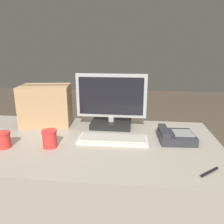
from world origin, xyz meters
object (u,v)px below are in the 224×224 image
Objects in this scene: monitor at (111,105)px; paper_cup_left at (4,140)px; paper_cup_right at (50,139)px; pen_marker at (210,172)px; desk_phone at (175,136)px; cardboard_box at (46,105)px; keyboard at (113,139)px.

monitor reaches higher than paper_cup_left.
pen_marker is (0.83, -0.18, -0.05)m from paper_cup_right.
paper_cup_right is (-0.73, -0.18, 0.02)m from desk_phone.
paper_cup_right reaches higher than desk_phone.
cardboard_box is 1.18m from pen_marker.
paper_cup_left is 0.46m from cardboard_box.
desk_phone reaches higher than keyboard.
paper_cup_right is (-0.35, -0.13, 0.04)m from keyboard.
paper_cup_right is 0.46m from cardboard_box.
paper_cup_right reaches higher than keyboard.
keyboard is 4.26× the size of pen_marker.
paper_cup_left is at bearing -99.54° from cardboard_box.
monitor is 0.80m from pen_marker.
desk_phone is (0.42, -0.21, -0.13)m from monitor.
monitor reaches higher than pen_marker.
cardboard_box reaches higher than pen_marker.
cardboard_box reaches higher than desk_phone.
pen_marker is at bearing -30.17° from cardboard_box.
cardboard_box is (-0.49, 0.01, -0.01)m from monitor.
paper_cup_left is at bearing -48.92° from pen_marker.
keyboard is 4.59× the size of paper_cup_left.
keyboard is 4.19× the size of paper_cup_right.
monitor is 2.25× the size of desk_phone.
keyboard is at bearing -74.33° from pen_marker.
pen_marker is (0.10, -0.36, -0.02)m from desk_phone.
cardboard_box is at bearing 80.46° from paper_cup_left.
monitor reaches higher than cardboard_box.
paper_cup_left reaches higher than desk_phone.
paper_cup_left is 0.24× the size of cardboard_box.
paper_cup_right is at bearing 8.35° from paper_cup_left.
pen_marker is at bearing -47.91° from monitor.
desk_phone is at bearing 6.71° from keyboard.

